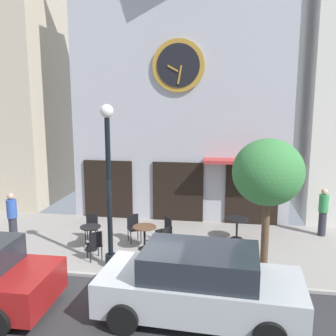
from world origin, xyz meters
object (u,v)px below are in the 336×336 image
Objects in this scene: cafe_table_center_left at (237,224)px; cafe_chair_outer at (92,225)px; pedestrian_blue at (12,217)px; parked_car_silver at (200,284)px; cafe_chair_near_lamp at (165,238)px; cafe_table_center_right at (91,234)px; pedestrian_green at (323,211)px; street_tree at (268,173)px; street_lamp at (109,187)px; cafe_chair_left_end at (165,228)px; cafe_chair_mid_row at (95,243)px; cafe_chair_corner at (134,226)px; cafe_table_near_door at (145,233)px.

cafe_chair_outer is (-4.79, -0.85, -0.01)m from cafe_table_center_left.
pedestrian_blue is 0.38× the size of parked_car_silver.
cafe_chair_near_lamp is (2.61, -0.82, 0.00)m from cafe_chair_outer.
pedestrian_green reaches higher than cafe_table_center_right.
pedestrian_blue is 10.46m from pedestrian_green.
pedestrian_blue is (-7.93, 1.18, -1.93)m from street_tree.
street_lamp is 5.91× the size of cafe_table_center_left.
cafe_chair_outer is 1.00× the size of cafe_chair_near_lamp.
pedestrian_green is at bearing 55.88° from street_tree.
street_tree is 4.80× the size of cafe_table_center_left.
cafe_chair_outer is at bearing 162.39° from street_tree.
cafe_chair_left_end is 0.54× the size of pedestrian_blue.
cafe_chair_near_lamp is (1.95, 0.69, 0.00)m from cafe_chair_mid_row.
cafe_chair_corner is at bearing 65.92° from cafe_chair_mid_row.
pedestrian_blue is (-4.41, -0.07, 0.32)m from cafe_table_near_door.
street_tree is at bearing -8.50° from pedestrian_blue.
cafe_table_center_left is 0.85× the size of cafe_chair_left_end.
pedestrian_green is at bearing 28.31° from street_lamp.
pedestrian_blue is at bearing 160.89° from street_lamp.
cafe_chair_left_end is (1.25, 1.89, -1.77)m from street_lamp.
cafe_table_center_right is at bearing -72.15° from cafe_chair_outer.
cafe_chair_mid_row is 0.54× the size of pedestrian_blue.
pedestrian_blue reaches higher than cafe_chair_outer.
parked_car_silver reaches higher than cafe_chair_left_end.
cafe_chair_corner is at bearing 174.91° from cafe_chair_left_end.
cafe_table_center_right is 2.38m from cafe_chair_left_end.
cafe_chair_near_lamp is 0.54× the size of pedestrian_blue.
cafe_chair_outer is 5.53m from parked_car_silver.
cafe_chair_outer is at bearing 113.35° from cafe_chair_mid_row.
pedestrian_blue is at bearing 162.88° from cafe_chair_mid_row.
cafe_chair_near_lamp is at bearing -38.75° from cafe_chair_corner.
cafe_chair_mid_row is at bearing -139.41° from cafe_chair_left_end.
cafe_table_center_left is at bearing 10.77° from pedestrian_blue.
cafe_chair_left_end is at bearing 42.10° from cafe_table_near_door.
pedestrian_green reaches higher than cafe_chair_outer.
cafe_chair_mid_row is at bearing -17.12° from pedestrian_blue.
cafe_table_center_left is at bearing 10.08° from cafe_chair_outer.
street_tree is 4.09× the size of cafe_chair_outer.
cafe_table_near_door is 0.83× the size of cafe_chair_near_lamp.
parked_car_silver is at bearing -45.58° from cafe_chair_outer.
street_tree is 5.29m from cafe_chair_mid_row.
street_tree is at bearing -10.48° from cafe_table_center_right.
street_tree is 2.21× the size of pedestrian_green.
cafe_chair_outer and cafe_chair_near_lamp have the same top height.
cafe_chair_outer is (-5.43, 1.72, -2.26)m from street_tree.
cafe_table_near_door is 1.96m from cafe_chair_outer.
cafe_chair_corner is at bearing 141.25° from cafe_chair_near_lamp.
street_lamp reaches higher than pedestrian_blue.
cafe_chair_mid_row is at bearing -66.65° from cafe_chair_outer.
parked_car_silver is at bearing -68.03° from cafe_chair_near_lamp.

